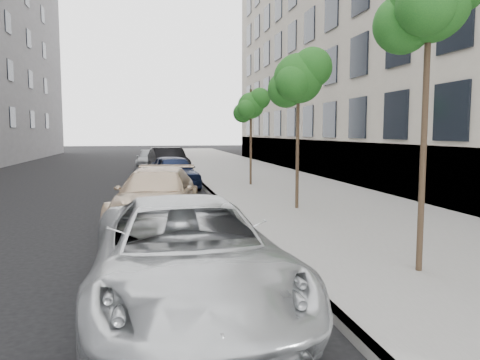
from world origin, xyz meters
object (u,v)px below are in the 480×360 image
object	(u,v)px
sedan_black	(168,162)
minivan	(186,255)
tree_far	(251,106)
sedan_rear	(150,159)
sedan_blue	(174,171)
suv	(157,196)
tree_near	(431,3)
tree_mid	(299,78)

from	to	relation	value
sedan_black	minivan	bearing A→B (deg)	-99.97
tree_far	sedan_rear	bearing A→B (deg)	110.07
sedan_blue	suv	bearing A→B (deg)	-105.83
tree_far	sedan_blue	world-z (taller)	tree_far
tree_near	tree_mid	xyz separation A→B (m)	(0.00, 6.50, -0.45)
suv	sedan_rear	world-z (taller)	suv
tree_mid	tree_far	size ratio (longest dim) A/B	1.14
tree_far	suv	distance (m)	8.87
tree_far	sedan_black	world-z (taller)	tree_far
sedan_rear	tree_near	bearing A→B (deg)	-77.27
tree_mid	sedan_black	bearing A→B (deg)	104.50
suv	sedan_rear	xyz separation A→B (m)	(-0.10, 19.01, -0.10)
tree_near	minivan	world-z (taller)	tree_near
suv	sedan_blue	size ratio (longest dim) A/B	1.19
suv	sedan_black	bearing A→B (deg)	95.41
minivan	sedan_blue	distance (m)	14.20
minivan	sedan_rear	size ratio (longest dim) A/B	1.27
minivan	suv	distance (m)	6.29
suv	sedan_blue	distance (m)	7.95
tree_near	sedan_black	bearing A→B (deg)	99.75
tree_far	tree_near	bearing A→B (deg)	-90.00
tree_near	sedan_rear	distance (m)	25.37
suv	sedan_blue	world-z (taller)	suv
tree_far	sedan_blue	xyz separation A→B (m)	(-3.33, 0.60, -2.83)
tree_far	sedan_black	distance (m)	7.70
suv	sedan_black	world-z (taller)	sedan_black
tree_near	suv	world-z (taller)	tree_near
minivan	tree_mid	bearing A→B (deg)	58.84
tree_mid	tree_far	bearing A→B (deg)	90.00
tree_far	tree_mid	bearing A→B (deg)	-90.00
tree_mid	sedan_black	distance (m)	13.67
tree_far	suv	bearing A→B (deg)	-119.81
sedan_black	tree_near	bearing A→B (deg)	-88.59
tree_far	sedan_blue	distance (m)	4.41
tree_near	sedan_rear	xyz separation A→B (m)	(-4.28, 24.71, -3.81)
tree_near	tree_far	xyz separation A→B (m)	(-0.00, 13.00, -0.89)
sedan_blue	tree_far	bearing A→B (deg)	-19.93
tree_mid	tree_far	world-z (taller)	tree_mid
suv	minivan	bearing A→B (deg)	-78.40
sedan_black	sedan_rear	world-z (taller)	sedan_black
suv	tree_near	bearing A→B (deg)	-44.74
tree_near	minivan	size ratio (longest dim) A/B	0.95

